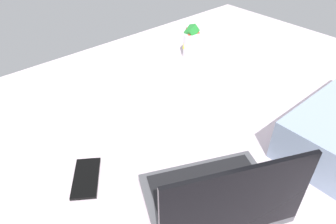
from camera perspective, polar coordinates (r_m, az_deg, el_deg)
The scene contains 4 objects.
bed_mattress at distance 120.92cm, azimuth 8.58°, elevation -1.06°, with size 180.00×140.00×18.00cm, color silver.
laptop at distance 76.73cm, azimuth 9.24°, elevation -15.60°, with size 39.58×34.67×23.00cm.
snack_cup at distance 142.99cm, azimuth 4.63°, elevation 12.73°, with size 9.27×10.29×15.23cm.
cell_phone at distance 87.89cm, azimuth -15.11°, elevation -11.83°, with size 6.80×14.00×0.80cm, color black.
Camera 1 is at (75.30, 59.17, 82.83)cm, focal length 32.46 mm.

